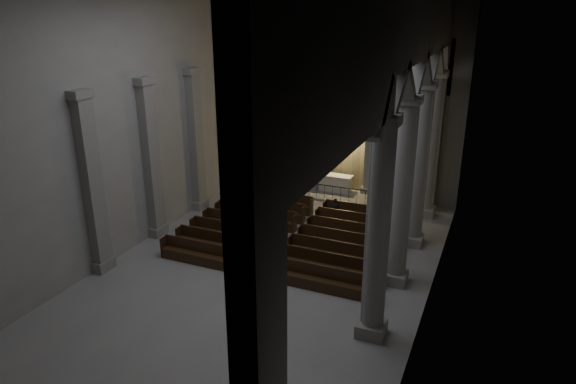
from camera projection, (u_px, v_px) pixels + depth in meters
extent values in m
plane|color=gray|center=(264.00, 273.00, 22.70)|extent=(24.00, 24.00, 0.00)
cube|color=gray|center=(348.00, 95.00, 30.98)|extent=(14.00, 0.10, 12.00)
cube|color=gray|center=(122.00, 126.00, 23.21)|extent=(0.10, 24.00, 12.00)
cube|color=gray|center=(440.00, 161.00, 18.05)|extent=(0.10, 24.00, 12.00)
cube|color=gray|center=(265.00, 134.00, 33.51)|extent=(0.80, 0.50, 6.40)
cube|color=gray|center=(265.00, 177.00, 34.53)|extent=(1.05, 0.70, 0.50)
cube|color=gray|center=(264.00, 101.00, 32.77)|extent=(1.00, 0.65, 0.35)
cube|color=gray|center=(316.00, 139.00, 32.18)|extent=(0.80, 0.50, 6.40)
cube|color=gray|center=(315.00, 184.00, 33.20)|extent=(1.05, 0.70, 0.50)
cube|color=gray|center=(317.00, 105.00, 31.44)|extent=(1.00, 0.65, 0.35)
cube|color=gray|center=(372.00, 145.00, 30.85)|extent=(0.80, 0.50, 6.40)
cube|color=gray|center=(370.00, 191.00, 31.87)|extent=(1.05, 0.70, 0.50)
cube|color=gray|center=(375.00, 110.00, 30.11)|extent=(1.00, 0.65, 0.35)
cube|color=gray|center=(434.00, 152.00, 29.53)|extent=(0.80, 0.50, 6.40)
cube|color=gray|center=(429.00, 199.00, 30.55)|extent=(1.05, 0.70, 0.50)
cube|color=gray|center=(437.00, 115.00, 28.78)|extent=(1.00, 0.65, 0.35)
cube|color=black|center=(292.00, 131.00, 33.04)|extent=(2.60, 0.15, 7.00)
cube|color=tan|center=(346.00, 136.00, 31.72)|extent=(2.60, 0.15, 7.00)
cube|color=black|center=(404.00, 142.00, 30.39)|extent=(2.60, 0.15, 7.00)
cube|color=black|center=(347.00, 62.00, 29.86)|extent=(12.00, 0.50, 3.00)
cube|color=gray|center=(253.00, 113.00, 33.35)|extent=(1.60, 0.50, 9.00)
cube|color=gray|center=(451.00, 131.00, 28.78)|extent=(1.60, 0.50, 9.00)
cube|color=gray|center=(349.00, 17.00, 29.00)|extent=(14.00, 0.50, 3.00)
plane|color=#FDC472|center=(346.00, 136.00, 31.69)|extent=(1.50, 0.00, 1.50)
cube|color=brown|center=(345.00, 137.00, 31.61)|extent=(0.13, 0.08, 1.80)
cube|color=brown|center=(345.00, 131.00, 31.49)|extent=(1.10, 0.08, 0.13)
cube|color=tan|center=(345.00, 138.00, 31.58)|extent=(0.26, 0.10, 0.60)
sphere|color=tan|center=(345.00, 131.00, 31.44)|extent=(0.17, 0.17, 0.17)
cylinder|color=tan|center=(341.00, 131.00, 31.55)|extent=(0.45, 0.08, 0.08)
cylinder|color=tan|center=(349.00, 132.00, 31.35)|extent=(0.45, 0.08, 0.08)
cube|color=gray|center=(425.00, 211.00, 28.78)|extent=(1.00, 1.00, 0.50)
cylinder|color=gray|center=(432.00, 147.00, 27.49)|extent=(0.70, 0.70, 7.50)
cube|color=gray|center=(439.00, 74.00, 26.16)|extent=(0.95, 0.95, 0.35)
cube|color=gray|center=(412.00, 240.00, 25.33)|extent=(1.00, 1.00, 0.50)
cylinder|color=gray|center=(419.00, 167.00, 24.04)|extent=(0.70, 0.70, 7.50)
cube|color=gray|center=(426.00, 84.00, 22.71)|extent=(0.95, 0.95, 0.35)
cube|color=gray|center=(395.00, 277.00, 21.88)|extent=(1.00, 1.00, 0.50)
cylinder|color=gray|center=(402.00, 195.00, 20.58)|extent=(0.70, 0.70, 7.50)
cube|color=gray|center=(409.00, 99.00, 19.25)|extent=(0.95, 0.95, 0.35)
cube|color=gray|center=(371.00, 328.00, 18.43)|extent=(1.00, 1.00, 0.50)
cylinder|color=gray|center=(378.00, 233.00, 17.13)|extent=(0.70, 0.70, 7.50)
cube|color=gray|center=(385.00, 120.00, 15.80)|extent=(0.95, 0.95, 0.35)
cube|color=gray|center=(408.00, 23.00, 17.01)|extent=(0.55, 24.00, 2.80)
cube|color=gray|center=(438.00, 128.00, 28.92)|extent=(0.55, 1.20, 9.20)
cube|color=gray|center=(233.00, 183.00, 33.30)|extent=(0.60, 1.00, 0.50)
cube|color=gray|center=(231.00, 127.00, 32.00)|extent=(0.50, 0.80, 7.50)
cube|color=gray|center=(229.00, 63.00, 30.67)|extent=(0.60, 1.00, 0.35)
cube|color=gray|center=(200.00, 204.00, 29.85)|extent=(0.60, 1.00, 0.50)
cube|color=gray|center=(196.00, 141.00, 28.55)|extent=(0.50, 0.80, 7.50)
cube|color=gray|center=(192.00, 71.00, 27.22)|extent=(0.60, 1.00, 0.35)
cube|color=gray|center=(158.00, 230.00, 26.39)|extent=(0.60, 1.00, 0.50)
cube|color=gray|center=(151.00, 160.00, 25.10)|extent=(0.50, 0.80, 7.50)
cube|color=gray|center=(144.00, 81.00, 23.77)|extent=(0.60, 1.00, 0.35)
cube|color=gray|center=(103.00, 264.00, 22.94)|extent=(0.60, 1.00, 0.50)
cube|color=gray|center=(92.00, 185.00, 21.65)|extent=(0.50, 0.80, 7.50)
cube|color=gray|center=(80.00, 94.00, 20.32)|extent=(0.60, 1.00, 0.35)
cube|color=gray|center=(338.00, 195.00, 31.82)|extent=(8.50, 2.60, 0.15)
cube|color=beige|center=(335.00, 183.00, 32.06)|extent=(1.92, 0.74, 1.01)
cube|color=white|center=(336.00, 175.00, 31.87)|extent=(2.08, 0.83, 0.04)
cube|color=black|center=(333.00, 186.00, 30.62)|extent=(5.05, 0.05, 0.05)
cube|color=black|center=(294.00, 188.00, 31.71)|extent=(0.09, 0.09, 1.01)
cube|color=black|center=(374.00, 199.00, 29.85)|extent=(0.09, 0.09, 1.01)
cylinder|color=black|center=(301.00, 189.00, 31.53)|extent=(0.02, 0.02, 0.93)
cylinder|color=black|center=(309.00, 191.00, 31.35)|extent=(0.02, 0.02, 0.93)
cylinder|color=black|center=(317.00, 192.00, 31.16)|extent=(0.02, 0.02, 0.93)
cylinder|color=black|center=(325.00, 193.00, 30.97)|extent=(0.02, 0.02, 0.93)
cylinder|color=black|center=(332.00, 194.00, 30.79)|extent=(0.02, 0.02, 0.93)
cylinder|color=black|center=(341.00, 195.00, 30.60)|extent=(0.02, 0.02, 0.93)
cylinder|color=black|center=(349.00, 196.00, 30.42)|extent=(0.02, 0.02, 0.93)
cylinder|color=black|center=(357.00, 197.00, 30.23)|extent=(0.02, 0.02, 0.93)
cylinder|color=black|center=(365.00, 199.00, 30.04)|extent=(0.02, 0.02, 0.93)
cylinder|color=#B27336|center=(284.00, 197.00, 31.57)|extent=(0.22, 0.22, 0.04)
cylinder|color=#B27336|center=(284.00, 189.00, 31.39)|extent=(0.03, 0.03, 1.03)
cylinder|color=#B27336|center=(284.00, 181.00, 31.21)|extent=(0.11, 0.11, 0.02)
cylinder|color=beige|center=(284.00, 180.00, 31.18)|extent=(0.04, 0.04, 0.18)
sphere|color=#FEBC58|center=(284.00, 178.00, 31.14)|extent=(0.04, 0.04, 0.04)
cylinder|color=#B27336|center=(377.00, 210.00, 29.63)|extent=(0.22, 0.22, 0.04)
cylinder|color=#B27336|center=(378.00, 201.00, 29.45)|extent=(0.03, 0.03, 1.03)
cylinder|color=#B27336|center=(378.00, 193.00, 29.27)|extent=(0.11, 0.11, 0.02)
cylinder|color=beige|center=(378.00, 191.00, 29.24)|extent=(0.04, 0.04, 0.18)
sphere|color=#FEBC58|center=(379.00, 190.00, 29.20)|extent=(0.04, 0.04, 0.04)
cube|color=black|center=(274.00, 205.00, 29.65)|extent=(4.62, 0.44, 0.49)
cube|color=black|center=(275.00, 196.00, 29.65)|extent=(4.62, 0.08, 0.55)
cube|color=black|center=(239.00, 196.00, 30.42)|extent=(0.07, 0.49, 0.99)
cube|color=black|center=(311.00, 207.00, 28.72)|extent=(0.07, 0.49, 0.99)
cube|color=black|center=(365.00, 220.00, 27.66)|extent=(4.62, 0.44, 0.49)
cube|color=black|center=(366.00, 210.00, 27.66)|extent=(4.62, 0.08, 0.55)
cube|color=black|center=(325.00, 209.00, 28.43)|extent=(0.07, 0.49, 0.99)
cube|color=black|center=(408.00, 222.00, 26.73)|extent=(0.07, 0.49, 0.99)
cube|color=black|center=(265.00, 213.00, 28.60)|extent=(4.62, 0.44, 0.49)
cube|color=black|center=(266.00, 203.00, 28.60)|extent=(4.62, 0.08, 0.55)
cube|color=black|center=(228.00, 203.00, 29.36)|extent=(0.07, 0.49, 0.99)
cube|color=black|center=(303.00, 215.00, 27.66)|extent=(0.07, 0.49, 0.99)
cube|color=black|center=(359.00, 228.00, 26.60)|extent=(4.62, 0.44, 0.49)
cube|color=black|center=(360.00, 218.00, 26.60)|extent=(4.62, 0.08, 0.55)
cube|color=black|center=(317.00, 217.00, 27.37)|extent=(0.07, 0.49, 0.99)
cube|color=black|center=(404.00, 231.00, 25.67)|extent=(0.07, 0.49, 0.99)
cube|color=black|center=(255.00, 221.00, 27.54)|extent=(4.62, 0.44, 0.49)
cube|color=black|center=(256.00, 211.00, 27.54)|extent=(4.62, 0.08, 0.55)
cube|color=black|center=(217.00, 210.00, 28.30)|extent=(0.07, 0.49, 0.99)
cube|color=black|center=(295.00, 223.00, 26.60)|extent=(0.07, 0.49, 0.99)
cube|color=black|center=(352.00, 238.00, 25.55)|extent=(4.62, 0.44, 0.49)
cube|color=black|center=(354.00, 227.00, 25.55)|extent=(4.62, 0.08, 0.55)
cube|color=black|center=(309.00, 226.00, 26.31)|extent=(0.07, 0.49, 0.99)
cube|color=black|center=(399.00, 241.00, 24.61)|extent=(0.07, 0.49, 0.99)
cube|color=black|center=(244.00, 230.00, 26.48)|extent=(4.62, 0.44, 0.49)
cube|color=black|center=(246.00, 219.00, 26.48)|extent=(4.62, 0.08, 0.55)
cube|color=black|center=(206.00, 218.00, 27.24)|extent=(0.07, 0.49, 0.99)
cube|color=black|center=(285.00, 233.00, 25.54)|extent=(0.07, 0.49, 0.99)
cube|color=black|center=(345.00, 248.00, 24.49)|extent=(4.62, 0.44, 0.49)
cube|color=black|center=(346.00, 236.00, 24.49)|extent=(4.62, 0.08, 0.55)
cube|color=black|center=(300.00, 235.00, 25.25)|extent=(0.07, 0.49, 0.99)
cube|color=black|center=(393.00, 252.00, 23.55)|extent=(0.07, 0.49, 0.99)
cube|color=black|center=(233.00, 239.00, 25.42)|extent=(4.62, 0.44, 0.49)
cube|color=black|center=(234.00, 228.00, 25.42)|extent=(4.62, 0.08, 0.55)
cube|color=black|center=(193.00, 227.00, 26.19)|extent=(0.07, 0.49, 0.99)
cube|color=black|center=(275.00, 242.00, 24.48)|extent=(0.07, 0.49, 0.99)
cube|color=black|center=(337.00, 259.00, 23.43)|extent=(4.62, 0.44, 0.49)
cube|color=black|center=(338.00, 247.00, 23.43)|extent=(4.62, 0.08, 0.55)
cube|color=black|center=(290.00, 245.00, 24.19)|extent=(0.07, 0.49, 0.99)
cube|color=black|center=(387.00, 264.00, 22.49)|extent=(0.07, 0.49, 0.99)
cube|color=black|center=(220.00, 249.00, 24.36)|extent=(4.62, 0.44, 0.49)
cube|color=black|center=(222.00, 238.00, 24.36)|extent=(4.62, 0.08, 0.55)
cube|color=black|center=(179.00, 236.00, 25.13)|extent=(0.07, 0.49, 0.99)
cube|color=black|center=(264.00, 253.00, 23.42)|extent=(0.07, 0.49, 0.99)
cube|color=black|center=(328.00, 271.00, 22.37)|extent=(4.62, 0.44, 0.49)
cube|color=black|center=(330.00, 258.00, 22.37)|extent=(4.62, 0.08, 0.55)
cube|color=black|center=(280.00, 256.00, 23.14)|extent=(0.07, 0.49, 0.99)
cube|color=black|center=(380.00, 276.00, 21.43)|extent=(0.07, 0.49, 0.99)
cube|color=black|center=(207.00, 260.00, 23.30)|extent=(4.62, 0.44, 0.49)
cube|color=black|center=(208.00, 248.00, 23.30)|extent=(4.62, 0.08, 0.55)
cube|color=black|center=(164.00, 247.00, 24.07)|extent=(0.07, 0.49, 0.99)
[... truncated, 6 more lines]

